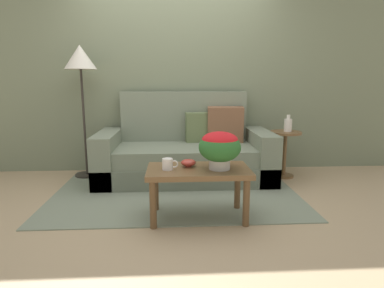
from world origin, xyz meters
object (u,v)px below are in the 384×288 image
object	(u,v)px
floor_lamp	(81,66)
potted_plant	(220,146)
couch	(186,153)
coffee_mug	(168,164)
snack_bowl	(188,163)
side_table	(285,146)
table_vase	(288,125)
coffee_table	(198,176)

from	to	relation	value
floor_lamp	potted_plant	bearing A→B (deg)	-43.26
couch	coffee_mug	world-z (taller)	couch
floor_lamp	potted_plant	distance (m)	2.20
couch	snack_bowl	distance (m)	1.19
side_table	coffee_mug	bearing A→B (deg)	-139.50
couch	side_table	world-z (taller)	couch
floor_lamp	snack_bowl	world-z (taller)	floor_lamp
coffee_mug	table_vase	xyz separation A→B (m)	(1.48, 1.23, 0.17)
floor_lamp	table_vase	size ratio (longest dim) A/B	7.80
couch	snack_bowl	world-z (taller)	couch
coffee_table	potted_plant	distance (m)	0.33
side_table	table_vase	size ratio (longest dim) A/B	2.80
coffee_mug	table_vase	distance (m)	1.93
floor_lamp	coffee_mug	xyz separation A→B (m)	(1.07, -1.42, -0.88)
couch	coffee_mug	size ratio (longest dim) A/B	15.51
coffee_table	side_table	size ratio (longest dim) A/B	1.52
coffee_table	side_table	bearing A→B (deg)	45.49
side_table	snack_bowl	distance (m)	1.73
table_vase	potted_plant	bearing A→B (deg)	-129.91
potted_plant	snack_bowl	size ratio (longest dim) A/B	2.73
coffee_mug	snack_bowl	distance (m)	0.20
potted_plant	snack_bowl	xyz separation A→B (m)	(-0.26, 0.09, -0.16)
side_table	snack_bowl	bearing A→B (deg)	-137.94
coffee_table	snack_bowl	world-z (taller)	snack_bowl
table_vase	coffee_mug	bearing A→B (deg)	-140.13
table_vase	couch	bearing A→B (deg)	178.35
coffee_table	side_table	world-z (taller)	side_table
floor_lamp	couch	bearing A→B (deg)	-6.74
snack_bowl	coffee_table	bearing A→B (deg)	-36.05
coffee_table	potted_plant	bearing A→B (deg)	-10.24
floor_lamp	coffee_mug	size ratio (longest dim) A/B	12.00
side_table	table_vase	distance (m)	0.27
coffee_table	potted_plant	world-z (taller)	potted_plant
coffee_mug	snack_bowl	xyz separation A→B (m)	(0.18, 0.09, -0.01)
side_table	couch	bearing A→B (deg)	178.87
coffee_table	coffee_mug	bearing A→B (deg)	-173.41
potted_plant	coffee_table	bearing A→B (deg)	169.76
coffee_table	coffee_mug	world-z (taller)	coffee_mug
side_table	snack_bowl	xyz separation A→B (m)	(-1.28, -1.15, 0.09)
potted_plant	table_vase	xyz separation A→B (m)	(1.03, 1.24, 0.02)
snack_bowl	table_vase	xyz separation A→B (m)	(1.30, 1.14, 0.18)
snack_bowl	coffee_mug	bearing A→B (deg)	-152.93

